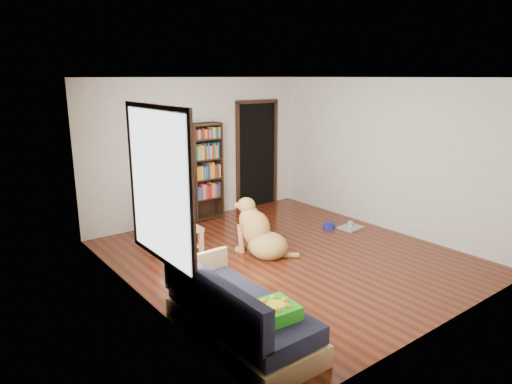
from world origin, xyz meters
TOP-DOWN VIEW (x-y plane):
  - ground at (0.00, 0.00)m, footprint 5.00×5.00m
  - ceiling at (0.00, 0.00)m, footprint 5.00×5.00m
  - wall_back at (0.00, 2.50)m, footprint 4.50×0.00m
  - wall_front at (0.00, -2.50)m, footprint 4.50×0.00m
  - wall_left at (-2.25, 0.00)m, footprint 0.00×5.00m
  - wall_right at (2.25, 0.00)m, footprint 0.00×5.00m
  - green_cushion at (-1.75, -1.84)m, footprint 0.41×0.41m
  - laptop at (-1.17, 1.09)m, footprint 0.39×0.28m
  - dog_bowl at (1.46, 0.52)m, footprint 0.22×0.22m
  - grey_rag at (1.76, 0.27)m, footprint 0.42×0.35m
  - window at (-2.23, -0.50)m, footprint 0.03×1.46m
  - doorway at (1.35, 2.48)m, footprint 1.03×0.05m
  - tv_stand at (-0.90, 2.25)m, footprint 0.90×0.45m
  - crt_tv at (-0.90, 2.27)m, footprint 0.55×0.52m
  - bookshelf at (0.05, 2.34)m, footprint 0.60×0.30m
  - sofa at (-1.87, -1.38)m, footprint 0.80×1.80m
  - coffee_table at (-1.17, 1.12)m, footprint 0.55×0.55m
  - dog at (-0.27, 0.30)m, footprint 0.72×0.99m

SIDE VIEW (x-z plane):
  - ground at x=0.00m, z-range 0.00..0.00m
  - grey_rag at x=1.76m, z-range 0.00..0.03m
  - dog_bowl at x=1.46m, z-range 0.00..0.08m
  - sofa at x=-1.87m, z-range -0.14..0.66m
  - tv_stand at x=-0.90m, z-range 0.02..0.52m
  - coffee_table at x=-1.17m, z-range 0.08..0.48m
  - dog at x=-0.27m, z-range -0.12..0.77m
  - laptop at x=-1.17m, z-range 0.40..0.43m
  - green_cushion at x=-1.75m, z-range 0.42..0.55m
  - crt_tv at x=-0.90m, z-range 0.45..1.03m
  - bookshelf at x=0.05m, z-range 0.10..1.90m
  - doorway at x=1.35m, z-range 0.03..2.21m
  - wall_back at x=0.00m, z-range -0.95..3.55m
  - wall_front at x=0.00m, z-range -0.95..3.55m
  - wall_left at x=-2.25m, z-range -1.20..3.80m
  - wall_right at x=2.25m, z-range -1.20..3.80m
  - window at x=-2.23m, z-range 0.65..2.35m
  - ceiling at x=0.00m, z-range 2.60..2.60m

